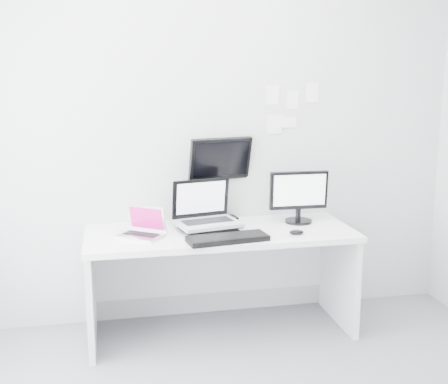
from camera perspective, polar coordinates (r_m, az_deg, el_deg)
The scene contains 14 objects.
back_wall at distance 4.09m, azimuth -1.33°, elevation 5.83°, with size 3.60×3.60×0.00m, color #BABCBE.
desk at distance 3.98m, azimuth -0.34°, elevation -8.94°, with size 1.80×0.70×0.73m, color white.
macbook at distance 3.73m, azimuth -8.37°, elevation -2.93°, with size 0.28×0.21×0.21m, color #B1B1B6.
speaker at distance 4.05m, azimuth -3.32°, elevation -1.68°, with size 0.10×0.10×0.20m, color black.
dell_laptop at distance 3.85m, azimuth -1.59°, elevation -1.32°, with size 0.41×0.32×0.34m, color #BBBDC3.
rear_monitor at distance 4.10m, azimuth -0.47°, elevation 1.45°, with size 0.45×0.16×0.62m, color black.
samsung_monitor at distance 4.07m, azimuth 7.47°, elevation -0.42°, with size 0.42×0.19×0.38m, color black.
keyboard at distance 3.63m, azimuth 0.36°, elevation -4.65°, with size 0.51×0.18×0.03m, color black.
mouse at distance 3.81m, azimuth 7.22°, elevation -3.98°, with size 0.10×0.06×0.03m, color black.
wall_note_0 at distance 4.17m, azimuth 4.85°, elevation 9.62°, with size 0.10×0.00×0.14m, color white.
wall_note_1 at distance 4.22m, azimuth 6.82°, elevation 9.06°, with size 0.09×0.00×0.13m, color white.
wall_note_2 at distance 4.26m, azimuth 8.78°, elevation 9.71°, with size 0.10×0.00×0.14m, color white.
wall_note_3 at distance 4.22m, azimuth 6.51°, elevation 6.90°, with size 0.11×0.00×0.08m, color white.
wall_note_4 at distance 4.19m, azimuth 5.03°, elevation 6.74°, with size 0.12×0.00×0.14m, color white.
Camera 1 is at (-0.73, -2.40, 1.77)m, focal length 45.98 mm.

